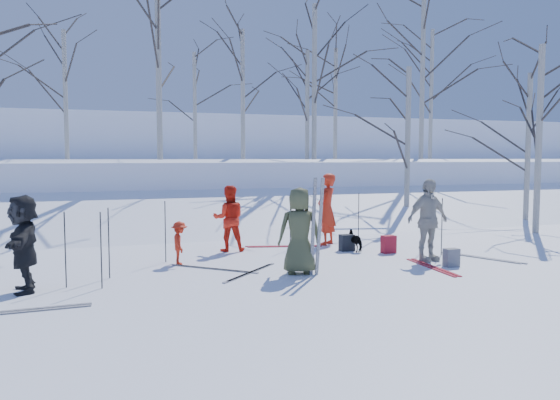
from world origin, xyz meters
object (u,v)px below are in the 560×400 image
object	(u,v)px
skier_olive_center	(299,231)
skier_red_seated	(180,243)
dog	(356,241)
skier_redor_behind	(229,218)
skier_red_north	(327,209)
backpack_red	(389,244)
backpack_grey	(451,258)
skier_grey_west	(23,244)
skier_cream_east	(428,220)
backpack_dark	(347,243)

from	to	relation	value
skier_olive_center	skier_red_seated	world-z (taller)	skier_olive_center
dog	skier_redor_behind	bearing A→B (deg)	-30.74
skier_red_north	backpack_red	world-z (taller)	skier_red_north
skier_red_seated	skier_redor_behind	bearing A→B (deg)	-43.05
skier_redor_behind	backpack_grey	bearing A→B (deg)	149.82
skier_grey_west	skier_redor_behind	bearing A→B (deg)	119.22
skier_olive_center	skier_redor_behind	distance (m)	3.07
skier_grey_west	skier_red_north	bearing A→B (deg)	108.78
skier_red_north	dog	distance (m)	1.35
backpack_red	skier_red_seated	bearing A→B (deg)	177.98
skier_olive_center	skier_grey_west	world-z (taller)	skier_olive_center
skier_cream_east	skier_grey_west	distance (m)	8.09
backpack_grey	backpack_dark	distance (m)	2.75
skier_olive_center	skier_cream_east	bearing A→B (deg)	-160.69
skier_red_north	skier_cream_east	world-z (taller)	skier_red_north
skier_red_seated	backpack_grey	world-z (taller)	skier_red_seated
backpack_red	dog	bearing A→B (deg)	142.02
backpack_dark	backpack_red	bearing A→B (deg)	-36.10
skier_red_north	backpack_grey	size ratio (longest dim) A/B	4.91
skier_red_seated	skier_grey_west	bearing A→B (deg)	122.65
skier_cream_east	backpack_grey	world-z (taller)	skier_cream_east
skier_red_north	skier_red_seated	distance (m)	4.31
skier_grey_west	backpack_dark	xyz separation A→B (m)	(6.97, 1.98, -0.63)
skier_grey_west	backpack_grey	world-z (taller)	skier_grey_west
skier_red_seated	backpack_dark	world-z (taller)	skier_red_seated
skier_cream_east	skier_red_seated	bearing A→B (deg)	157.86
dog	backpack_dark	size ratio (longest dim) A/B	1.53
skier_red_seated	backpack_dark	size ratio (longest dim) A/B	2.31
skier_redor_behind	dog	bearing A→B (deg)	171.27
skier_red_north	skier_redor_behind	distance (m)	2.66
skier_redor_behind	backpack_dark	bearing A→B (deg)	172.10
skier_cream_east	backpack_grey	bearing A→B (deg)	-88.73
skier_redor_behind	skier_grey_west	size ratio (longest dim) A/B	0.97
skier_cream_east	backpack_dark	world-z (taller)	skier_cream_east
skier_grey_west	backpack_grey	bearing A→B (deg)	81.81
skier_red_seated	backpack_red	bearing A→B (deg)	-88.21
skier_redor_behind	backpack_red	bearing A→B (deg)	167.35
dog	backpack_red	xyz separation A→B (m)	(0.62, -0.49, -0.05)
skier_redor_behind	backpack_grey	distance (m)	5.23
skier_cream_east	skier_red_north	bearing A→B (deg)	105.73
skier_cream_east	dog	distance (m)	1.99
dog	backpack_grey	bearing A→B (deg)	101.70
skier_olive_center	backpack_grey	size ratio (longest dim) A/B	4.49
skier_redor_behind	backpack_grey	world-z (taller)	skier_redor_behind
backpack_grey	backpack_red	bearing A→B (deg)	102.75
skier_cream_east	dog	bearing A→B (deg)	111.59
backpack_red	skier_grey_west	bearing A→B (deg)	-169.87
skier_grey_west	backpack_dark	bearing A→B (deg)	101.03
dog	backpack_dark	xyz separation A→B (m)	(-0.19, 0.11, -0.06)
skier_red_seated	skier_cream_east	xyz separation A→B (m)	(5.25, -1.32, 0.45)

